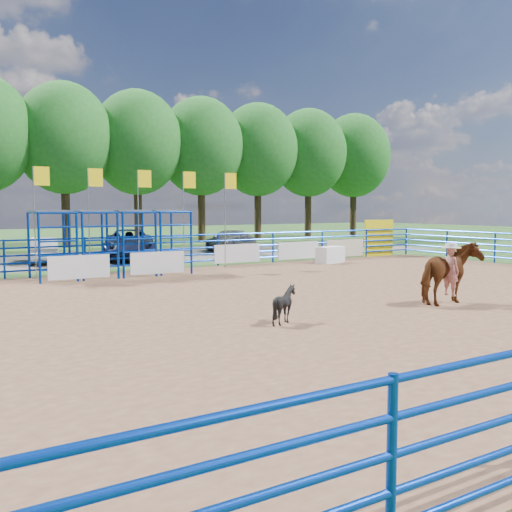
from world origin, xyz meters
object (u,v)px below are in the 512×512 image
announcer_table (330,255)px  car_c (129,244)px  horse_and_rider (450,271)px  calf (284,304)px  car_d (230,241)px  car_b (42,250)px

announcer_table → car_c: car_c is taller
horse_and_rider → car_c: (-3.04, 17.76, -0.17)m
calf → car_d: bearing=-11.8°
car_b → horse_and_rider: bearing=121.1°
calf → announcer_table: bearing=-29.5°
car_b → car_c: bearing=-175.3°
horse_and_rider → calf: (-5.34, 0.29, -0.48)m
calf → car_d: car_d is taller
horse_and_rider → car_b: bearing=111.9°
car_c → car_d: car_c is taller
announcer_table → calf: bearing=-133.0°
announcer_table → car_b: bearing=148.4°
horse_and_rider → calf: size_ratio=2.67×
car_b → car_d: size_ratio=0.82×
announcer_table → horse_and_rider: 11.75m
horse_and_rider → car_b: horse_and_rider is taller
horse_and_rider → car_c: size_ratio=0.43×
car_c → car_d: (6.58, 1.22, -0.10)m
announcer_table → car_c: 10.25m
car_d → horse_and_rider: bearing=85.7°
car_d → calf: bearing=70.9°
calf → car_d: size_ratio=0.19×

